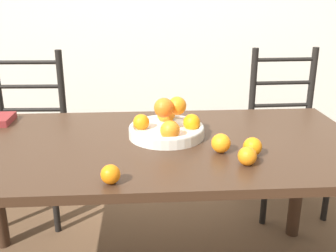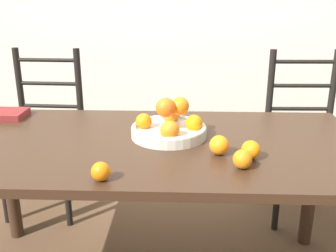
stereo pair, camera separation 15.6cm
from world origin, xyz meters
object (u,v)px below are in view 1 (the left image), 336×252
Objects in this scene: orange_loose_0 at (221,143)px; chair_left at (28,140)px; orange_loose_1 at (247,156)px; chair_right at (287,134)px; orange_loose_3 at (253,147)px; orange_loose_2 at (111,174)px; fruit_bowl at (167,126)px.

orange_loose_0 is 1.32m from chair_left.
orange_loose_1 is (0.07, -0.12, -0.00)m from orange_loose_0.
orange_loose_3 is at bearing -119.96° from chair_right.
orange_loose_0 is at bearing 30.24° from orange_loose_2.
fruit_bowl is 1.06m from chair_right.
fruit_bowl is 0.32× the size of chair_right.
chair_left reaches higher than orange_loose_3.
fruit_bowl reaches higher than orange_loose_2.
orange_loose_2 is 1.25m from chair_left.
orange_loose_0 is at bearing 120.04° from orange_loose_1.
chair_right is (1.57, 0.00, 0.00)m from chair_left.
chair_left is at bearing 141.29° from orange_loose_3.
chair_right is (0.99, 1.07, -0.28)m from orange_loose_2.
orange_loose_1 is 0.96× the size of orange_loose_3.
orange_loose_2 is at bearing -134.28° from chair_right.
orange_loose_3 reaches higher than orange_loose_2.
orange_loose_3 is 1.43m from chair_left.
orange_loose_1 is at bearing -39.96° from chair_left.
fruit_bowl is 1.06m from chair_left.
orange_loose_3 is (0.11, -0.04, -0.00)m from orange_loose_0.
fruit_bowl reaches higher than orange_loose_3.
orange_loose_0 is at bearing -44.09° from fruit_bowl.
orange_loose_0 is 1.17× the size of orange_loose_2.
chair_right reaches higher than fruit_bowl.
chair_left is at bearing 178.42° from chair_right.
orange_loose_0 is 1.10× the size of orange_loose_1.
fruit_bowl is 4.29× the size of orange_loose_0.
orange_loose_1 is 0.07× the size of chair_right.
orange_loose_1 is 0.49m from orange_loose_2.
chair_right reaches higher than orange_loose_3.
fruit_bowl is at bearing -37.11° from chair_left.
orange_loose_2 is 0.91× the size of orange_loose_3.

